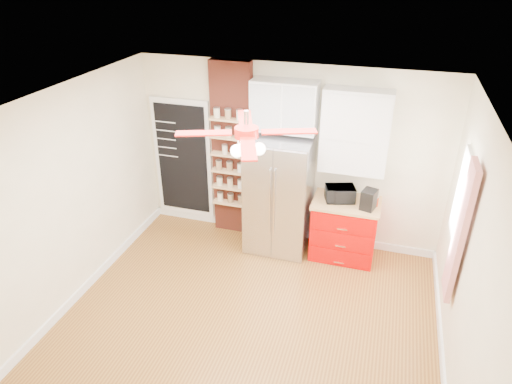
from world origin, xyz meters
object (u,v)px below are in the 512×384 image
(ceiling_fan, at_px, (247,133))
(toaster_oven, at_px, (340,194))
(pantry_jar_oats, at_px, (225,150))
(coffee_maker, at_px, (369,200))
(canister_left, at_px, (368,204))
(fridge, at_px, (279,196))
(red_cabinet, at_px, (344,229))

(ceiling_fan, relative_size, toaster_oven, 3.53)
(toaster_oven, relative_size, pantry_jar_oats, 3.03)
(coffee_maker, bearing_deg, toaster_oven, -179.12)
(ceiling_fan, xyz_separation_m, canister_left, (1.22, 1.56, -1.45))
(toaster_oven, bearing_deg, fridge, 165.58)
(fridge, xyz_separation_m, pantry_jar_oats, (-0.86, 0.13, 0.56))
(red_cabinet, relative_size, canister_left, 6.69)
(ceiling_fan, height_order, canister_left, ceiling_fan)
(fridge, xyz_separation_m, ceiling_fan, (0.05, -1.63, 1.55))
(toaster_oven, relative_size, coffee_maker, 1.43)
(canister_left, bearing_deg, toaster_oven, 163.01)
(toaster_oven, distance_m, pantry_jar_oats, 1.78)
(toaster_oven, bearing_deg, canister_left, -34.96)
(toaster_oven, bearing_deg, ceiling_fan, -133.76)
(red_cabinet, height_order, ceiling_fan, ceiling_fan)
(ceiling_fan, height_order, coffee_maker, ceiling_fan)
(canister_left, distance_m, pantry_jar_oats, 2.19)
(ceiling_fan, bearing_deg, red_cabinet, 61.29)
(fridge, relative_size, ceiling_fan, 1.25)
(red_cabinet, bearing_deg, toaster_oven, 177.99)
(fridge, height_order, canister_left, fridge)
(red_cabinet, distance_m, toaster_oven, 0.57)
(toaster_oven, height_order, pantry_jar_oats, pantry_jar_oats)
(fridge, distance_m, toaster_oven, 0.88)
(ceiling_fan, distance_m, toaster_oven, 2.34)
(red_cabinet, distance_m, ceiling_fan, 2.75)
(fridge, distance_m, pantry_jar_oats, 1.04)
(red_cabinet, height_order, coffee_maker, coffee_maker)
(red_cabinet, bearing_deg, pantry_jar_oats, 177.62)
(toaster_oven, bearing_deg, pantry_jar_oats, 159.62)
(toaster_oven, height_order, coffee_maker, coffee_maker)
(fridge, height_order, coffee_maker, fridge)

